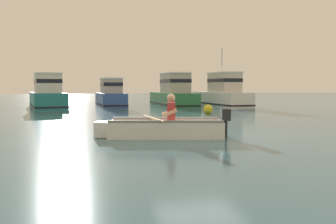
% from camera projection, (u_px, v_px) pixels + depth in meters
% --- Properties ---
extents(ground_plane, '(120.00, 120.00, 0.00)m').
position_uv_depth(ground_plane, '(199.00, 134.00, 11.20)').
color(ground_plane, '#386070').
extents(rowboat_with_person, '(3.70, 2.14, 1.19)m').
position_uv_depth(rowboat_with_person, '(163.00, 128.00, 10.45)').
color(rowboat_with_person, white).
rests_on(rowboat_with_person, ground).
extents(moored_boat_teal, '(2.77, 5.98, 2.22)m').
position_uv_depth(moored_boat_teal, '(47.00, 95.00, 24.16)').
color(moored_boat_teal, '#1E727A').
rests_on(moored_boat_teal, ground).
extents(moored_boat_blue, '(1.83, 4.97, 1.96)m').
position_uv_depth(moored_boat_blue, '(111.00, 96.00, 26.10)').
color(moored_boat_blue, '#2D519E').
rests_on(moored_boat_blue, ground).
extents(moored_boat_green, '(1.98, 6.81, 2.32)m').
position_uv_depth(moored_boat_green, '(173.00, 94.00, 26.59)').
color(moored_boat_green, '#287042').
rests_on(moored_boat_green, ground).
extents(moored_boat_white, '(2.14, 6.73, 4.00)m').
position_uv_depth(moored_boat_white, '(222.00, 94.00, 26.60)').
color(moored_boat_white, white).
rests_on(moored_boat_white, ground).
extents(mooring_buoy, '(0.48, 0.48, 0.48)m').
position_uv_depth(mooring_buoy, '(208.00, 109.00, 19.15)').
color(mooring_buoy, yellow).
rests_on(mooring_buoy, ground).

